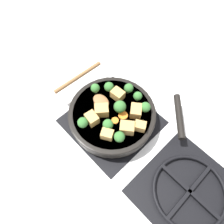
% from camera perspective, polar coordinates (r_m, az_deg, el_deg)
% --- Properties ---
extents(ground_plane, '(2.40, 2.40, 0.00)m').
position_cam_1_polar(ground_plane, '(0.85, 0.00, -2.58)').
color(ground_plane, white).
extents(front_burner_grate, '(0.31, 0.31, 0.03)m').
position_cam_1_polar(front_burner_grate, '(0.83, 0.00, -2.22)').
color(front_burner_grate, black).
rests_on(front_burner_grate, ground_plane).
extents(rear_burner_grate, '(0.31, 0.31, 0.03)m').
position_cam_1_polar(rear_burner_grate, '(0.79, 19.41, -19.05)').
color(rear_burner_grate, black).
rests_on(rear_burner_grate, ground_plane).
extents(skillet_pan, '(0.40, 0.40, 0.05)m').
position_cam_1_polar(skillet_pan, '(0.80, 0.19, -0.80)').
color(skillet_pan, black).
rests_on(skillet_pan, front_burner_grate).
extents(wooden_spoon, '(0.22, 0.19, 0.02)m').
position_cam_1_polar(wooden_spoon, '(0.83, -6.20, 6.41)').
color(wooden_spoon, olive).
rests_on(wooden_spoon, skillet_pan).
extents(tofu_cube_center_large, '(0.05, 0.05, 0.03)m').
position_cam_1_polar(tofu_cube_center_large, '(0.74, 7.33, -3.67)').
color(tofu_cube_center_large, tan).
rests_on(tofu_cube_center_large, skillet_pan).
extents(tofu_cube_near_handle, '(0.05, 0.05, 0.03)m').
position_cam_1_polar(tofu_cube_near_handle, '(0.72, -1.29, -5.85)').
color(tofu_cube_near_handle, tan).
rests_on(tofu_cube_near_handle, skillet_pan).
extents(tofu_cube_east_chunk, '(0.06, 0.06, 0.04)m').
position_cam_1_polar(tofu_cube_east_chunk, '(0.76, 6.24, 0.25)').
color(tofu_cube_east_chunk, tan).
rests_on(tofu_cube_east_chunk, skillet_pan).
extents(tofu_cube_west_chunk, '(0.06, 0.06, 0.04)m').
position_cam_1_polar(tofu_cube_west_chunk, '(0.76, -2.73, 0.42)').
color(tofu_cube_west_chunk, tan).
rests_on(tofu_cube_west_chunk, skillet_pan).
extents(tofu_cube_back_piece, '(0.04, 0.05, 0.04)m').
position_cam_1_polar(tofu_cube_back_piece, '(0.79, 1.49, 4.61)').
color(tofu_cube_back_piece, tan).
rests_on(tofu_cube_back_piece, skillet_pan).
extents(tofu_cube_front_piece, '(0.04, 0.05, 0.04)m').
position_cam_1_polar(tofu_cube_front_piece, '(0.75, -5.28, -1.72)').
color(tofu_cube_front_piece, tan).
rests_on(tofu_cube_front_piece, skillet_pan).
extents(tofu_cube_mid_small, '(0.06, 0.06, 0.04)m').
position_cam_1_polar(tofu_cube_mid_small, '(0.73, 3.91, -4.15)').
color(tofu_cube_mid_small, tan).
rests_on(tofu_cube_mid_small, skillet_pan).
extents(broccoli_floret_near_spoon, '(0.03, 0.03, 0.04)m').
position_cam_1_polar(broccoli_floret_near_spoon, '(0.79, 6.73, 4.13)').
color(broccoli_floret_near_spoon, '#709956').
rests_on(broccoli_floret_near_spoon, skillet_pan).
extents(broccoli_floret_center_top, '(0.04, 0.04, 0.04)m').
position_cam_1_polar(broccoli_floret_center_top, '(0.73, -1.07, -3.28)').
color(broccoli_floret_center_top, '#709956').
rests_on(broccoli_floret_center_top, skillet_pan).
extents(broccoli_floret_east_rim, '(0.03, 0.03, 0.04)m').
position_cam_1_polar(broccoli_floret_east_rim, '(0.80, -4.40, 6.23)').
color(broccoli_floret_east_rim, '#709956').
rests_on(broccoli_floret_east_rim, skillet_pan).
extents(broccoli_floret_west_rim, '(0.04, 0.04, 0.05)m').
position_cam_1_polar(broccoli_floret_west_rim, '(0.75, 2.08, 1.38)').
color(broccoli_floret_west_rim, '#709956').
rests_on(broccoli_floret_west_rim, skillet_pan).
extents(broccoli_floret_north_edge, '(0.03, 0.03, 0.04)m').
position_cam_1_polar(broccoli_floret_north_edge, '(0.80, 4.40, 6.23)').
color(broccoli_floret_north_edge, '#709956').
rests_on(broccoli_floret_north_edge, skillet_pan).
extents(broccoli_floret_south_cluster, '(0.04, 0.04, 0.04)m').
position_cam_1_polar(broccoli_floret_south_cluster, '(0.76, 8.68, 1.23)').
color(broccoli_floret_south_cluster, '#709956').
rests_on(broccoli_floret_south_cluster, skillet_pan).
extents(broccoli_floret_mid_floret, '(0.04, 0.04, 0.04)m').
position_cam_1_polar(broccoli_floret_mid_floret, '(0.73, -7.63, -2.77)').
color(broccoli_floret_mid_floret, '#709956').
rests_on(broccoli_floret_mid_floret, skillet_pan).
extents(broccoli_floret_small_inner, '(0.04, 0.04, 0.04)m').
position_cam_1_polar(broccoli_floret_small_inner, '(0.71, 1.95, -6.50)').
color(broccoli_floret_small_inner, '#709956').
rests_on(broccoli_floret_small_inner, skillet_pan).
extents(broccoli_floret_tall_stem, '(0.04, 0.04, 0.04)m').
position_cam_1_polar(broccoli_floret_tall_stem, '(0.80, -0.80, 6.58)').
color(broccoli_floret_tall_stem, '#709956').
rests_on(broccoli_floret_tall_stem, skillet_pan).
extents(carrot_slice_orange_thin, '(0.03, 0.03, 0.01)m').
position_cam_1_polar(carrot_slice_orange_thin, '(0.76, 0.80, -2.25)').
color(carrot_slice_orange_thin, orange).
rests_on(carrot_slice_orange_thin, skillet_pan).
extents(carrot_slice_near_center, '(0.03, 0.03, 0.01)m').
position_cam_1_polar(carrot_slice_near_center, '(0.77, 2.91, -0.86)').
color(carrot_slice_near_center, orange).
rests_on(carrot_slice_near_center, skillet_pan).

